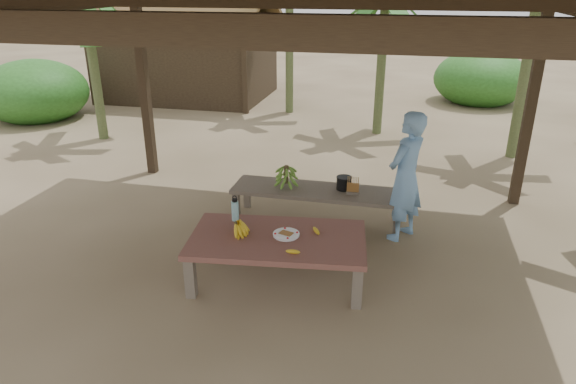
% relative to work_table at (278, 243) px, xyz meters
% --- Properties ---
extents(ground, '(80.00, 80.00, 0.00)m').
position_rel_work_table_xyz_m(ground, '(-0.01, 0.42, -0.43)').
color(ground, brown).
rests_on(ground, ground).
extents(work_table, '(1.91, 1.21, 0.50)m').
position_rel_work_table_xyz_m(work_table, '(0.00, 0.00, 0.00)').
color(work_table, brown).
rests_on(work_table, ground).
extents(bench, '(2.20, 0.61, 0.45)m').
position_rel_work_table_xyz_m(bench, '(0.16, 1.49, -0.04)').
color(bench, brown).
rests_on(bench, ground).
extents(ripe_banana_bunch, '(0.31, 0.28, 0.16)m').
position_rel_work_table_xyz_m(ripe_banana_bunch, '(-0.44, -0.04, 0.14)').
color(ripe_banana_bunch, yellow).
rests_on(ripe_banana_bunch, work_table).
extents(plate, '(0.28, 0.28, 0.04)m').
position_rel_work_table_xyz_m(plate, '(0.08, 0.04, 0.08)').
color(plate, white).
rests_on(plate, work_table).
extents(loose_banana_front, '(0.15, 0.09, 0.04)m').
position_rel_work_table_xyz_m(loose_banana_front, '(0.23, -0.30, 0.09)').
color(loose_banana_front, yellow).
rests_on(loose_banana_front, work_table).
extents(loose_banana_side, '(0.13, 0.14, 0.04)m').
position_rel_work_table_xyz_m(loose_banana_side, '(0.37, 0.19, 0.09)').
color(loose_banana_side, yellow).
rests_on(loose_banana_side, work_table).
extents(water_flask, '(0.08, 0.08, 0.29)m').
position_rel_work_table_xyz_m(water_flask, '(-0.55, 0.28, 0.19)').
color(water_flask, '#39A5B3').
rests_on(water_flask, work_table).
extents(green_banana_stalk, '(0.27, 0.27, 0.30)m').
position_rel_work_table_xyz_m(green_banana_stalk, '(-0.26, 1.49, 0.17)').
color(green_banana_stalk, '#598C2D').
rests_on(green_banana_stalk, bench).
extents(cooking_pot, '(0.19, 0.19, 0.16)m').
position_rel_work_table_xyz_m(cooking_pot, '(0.49, 1.57, 0.10)').
color(cooking_pot, black).
rests_on(cooking_pot, bench).
extents(skewer_rack, '(0.18, 0.08, 0.24)m').
position_rel_work_table_xyz_m(skewer_rack, '(0.61, 1.44, 0.14)').
color(skewer_rack, '#A57F47').
rests_on(skewer_rack, bench).
extents(woman, '(0.62, 0.69, 1.58)m').
position_rel_work_table_xyz_m(woman, '(1.24, 1.29, 0.36)').
color(woman, '#75A8DE').
rests_on(woman, ground).
extents(hut, '(4.40, 3.43, 2.85)m').
position_rel_work_table_xyz_m(hut, '(-4.51, 8.42, 0.67)').
color(hut, black).
rests_on(hut, ground).
extents(banana_plant_n, '(1.80, 1.80, 2.98)m').
position_rel_work_table_xyz_m(banana_plant_n, '(0.64, 5.90, 2.06)').
color(banana_plant_n, '#596638').
rests_on(banana_plant_n, ground).
extents(banana_plant_w, '(1.80, 1.80, 3.01)m').
position_rel_work_table_xyz_m(banana_plant_w, '(-4.67, 4.29, 2.09)').
color(banana_plant_w, '#596638').
rests_on(banana_plant_w, ground).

